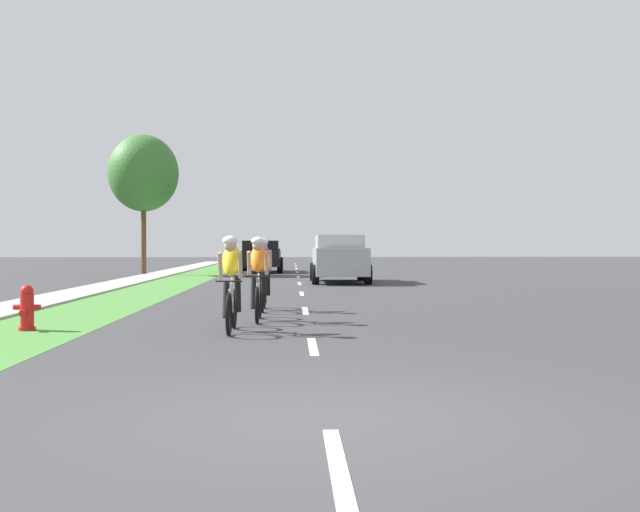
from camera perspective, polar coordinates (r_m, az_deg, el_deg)
ground_plane at (r=26.00m, az=-1.56°, el=-2.28°), size 120.00×120.00×0.00m
grass_verge at (r=26.37m, az=-11.87°, el=-2.25°), size 2.25×70.00×0.01m
sidewalk_concrete at (r=26.75m, az=-15.77°, el=-2.22°), size 1.44×70.00×0.10m
lane_markings_center at (r=30.00m, az=-1.65°, el=-1.85°), size 0.12×52.20×0.01m
fire_hydrant_red at (r=13.27m, az=-21.69°, el=-3.77°), size 0.44×0.38×0.76m
cyclist_lead at (r=12.13m, az=-6.86°, el=-2.07°), size 0.42×1.72×1.58m
cyclist_trailing at (r=13.83m, az=-4.78°, el=-1.70°), size 0.42×1.72×1.58m
cyclist_distant at (r=16.05m, az=-4.41°, el=-1.34°), size 0.42×1.72×1.58m
suv_silver at (r=28.03m, az=1.49°, el=-0.11°), size 2.15×4.70×1.79m
pickup_black at (r=38.50m, az=-4.55°, el=-0.03°), size 2.22×5.10×1.64m
street_tree_near at (r=36.00m, az=-13.48°, el=6.22°), size 3.29×3.29×6.63m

